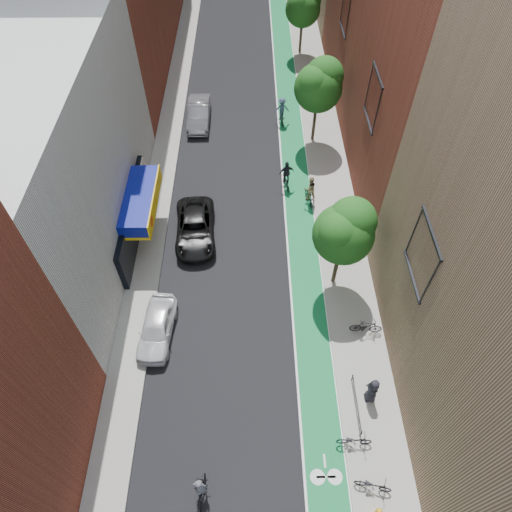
{
  "coord_description": "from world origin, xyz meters",
  "views": [
    {
      "loc": [
        0.71,
        -6.17,
        22.69
      ],
      "look_at": [
        0.92,
        10.89,
        1.5
      ],
      "focal_mm": 32.0,
      "sensor_mm": 36.0,
      "label": 1
    }
  ],
  "objects_px": {
    "pedestrian": "(372,390)",
    "cyclist_lane_mid": "(287,177)",
    "cyclist_lead": "(201,491)",
    "parked_car_black": "(195,228)",
    "cyclist_lane_far": "(282,112)",
    "parked_car_white": "(157,328)",
    "parked_car_silver": "(199,114)",
    "cyclist_lane_near": "(310,192)"
  },
  "relations": [
    {
      "from": "parked_car_white",
      "to": "pedestrian",
      "type": "distance_m",
      "value": 11.81
    },
    {
      "from": "parked_car_silver",
      "to": "cyclist_lane_far",
      "type": "bearing_deg",
      "value": -0.92
    },
    {
      "from": "cyclist_lane_far",
      "to": "pedestrian",
      "type": "distance_m",
      "value": 24.09
    },
    {
      "from": "cyclist_lead",
      "to": "parked_car_black",
      "type": "bearing_deg",
      "value": -80.03
    },
    {
      "from": "parked_car_black",
      "to": "cyclist_lead",
      "type": "distance_m",
      "value": 15.62
    },
    {
      "from": "cyclist_lead",
      "to": "parked_car_silver",
      "type": "bearing_deg",
      "value": -81.04
    },
    {
      "from": "cyclist_lane_mid",
      "to": "pedestrian",
      "type": "relative_size",
      "value": 1.23
    },
    {
      "from": "parked_car_white",
      "to": "parked_car_silver",
      "type": "bearing_deg",
      "value": 91.65
    },
    {
      "from": "cyclist_lane_near",
      "to": "parked_car_black",
      "type": "bearing_deg",
      "value": 8.77
    },
    {
      "from": "parked_car_black",
      "to": "cyclist_lead",
      "type": "relative_size",
      "value": 2.61
    },
    {
      "from": "parked_car_black",
      "to": "cyclist_lead",
      "type": "height_order",
      "value": "cyclist_lead"
    },
    {
      "from": "parked_car_white",
      "to": "cyclist_lane_far",
      "type": "bearing_deg",
      "value": 73.1
    },
    {
      "from": "parked_car_silver",
      "to": "pedestrian",
      "type": "xyz_separation_m",
      "value": [
        10.16,
        -23.92,
        0.24
      ]
    },
    {
      "from": "cyclist_lane_near",
      "to": "pedestrian",
      "type": "height_order",
      "value": "cyclist_lane_near"
    },
    {
      "from": "parked_car_black",
      "to": "cyclist_lead",
      "type": "bearing_deg",
      "value": -89.02
    },
    {
      "from": "parked_car_white",
      "to": "cyclist_lead",
      "type": "xyz_separation_m",
      "value": [
        2.95,
        -8.19,
        -0.03
      ]
    },
    {
      "from": "cyclist_lane_mid",
      "to": "pedestrian",
      "type": "height_order",
      "value": "cyclist_lane_mid"
    },
    {
      "from": "cyclist_lead",
      "to": "cyclist_lane_far",
      "type": "xyz_separation_m",
      "value": [
        4.88,
        28.19,
        0.28
      ]
    },
    {
      "from": "cyclist_lead",
      "to": "pedestrian",
      "type": "bearing_deg",
      "value": -147.13
    },
    {
      "from": "cyclist_lead",
      "to": "cyclist_lane_near",
      "type": "bearing_deg",
      "value": -103.82
    },
    {
      "from": "parked_car_black",
      "to": "cyclist_lane_near",
      "type": "xyz_separation_m",
      "value": [
        7.7,
        3.07,
        0.19
      ]
    },
    {
      "from": "parked_car_black",
      "to": "cyclist_lane_far",
      "type": "height_order",
      "value": "cyclist_lane_far"
    },
    {
      "from": "cyclist_lane_near",
      "to": "cyclist_lane_mid",
      "type": "relative_size",
      "value": 0.99
    },
    {
      "from": "pedestrian",
      "to": "parked_car_silver",
      "type": "bearing_deg",
      "value": -165.38
    },
    {
      "from": "cyclist_lead",
      "to": "pedestrian",
      "type": "xyz_separation_m",
      "value": [
        8.2,
        4.34,
        0.35
      ]
    },
    {
      "from": "cyclist_lead",
      "to": "cyclist_lane_near",
      "type": "height_order",
      "value": "cyclist_lane_near"
    },
    {
      "from": "cyclist_lane_near",
      "to": "cyclist_lane_mid",
      "type": "xyz_separation_m",
      "value": [
        -1.5,
        1.63,
        -0.04
      ]
    },
    {
      "from": "cyclist_lane_mid",
      "to": "pedestrian",
      "type": "xyz_separation_m",
      "value": [
        3.36,
        -15.92,
        0.14
      ]
    },
    {
      "from": "cyclist_lane_far",
      "to": "pedestrian",
      "type": "relative_size",
      "value": 1.22
    },
    {
      "from": "parked_car_black",
      "to": "pedestrian",
      "type": "height_order",
      "value": "pedestrian"
    },
    {
      "from": "parked_car_white",
      "to": "parked_car_black",
      "type": "height_order",
      "value": "parked_car_black"
    },
    {
      "from": "parked_car_white",
      "to": "cyclist_lane_far",
      "type": "height_order",
      "value": "cyclist_lane_far"
    },
    {
      "from": "pedestrian",
      "to": "cyclist_lane_mid",
      "type": "bearing_deg",
      "value": -176.49
    },
    {
      "from": "parked_car_silver",
      "to": "cyclist_lane_mid",
      "type": "height_order",
      "value": "cyclist_lane_mid"
    },
    {
      "from": "parked_car_white",
      "to": "pedestrian",
      "type": "relative_size",
      "value": 2.39
    },
    {
      "from": "cyclist_lane_mid",
      "to": "cyclist_lane_far",
      "type": "height_order",
      "value": "cyclist_lane_mid"
    },
    {
      "from": "cyclist_lead",
      "to": "cyclist_lane_far",
      "type": "distance_m",
      "value": 28.61
    },
    {
      "from": "parked_car_black",
      "to": "cyclist_lane_mid",
      "type": "xyz_separation_m",
      "value": [
        6.2,
        4.7,
        0.15
      ]
    },
    {
      "from": "pedestrian",
      "to": "parked_car_white",
      "type": "bearing_deg",
      "value": -117.43
    },
    {
      "from": "parked_car_white",
      "to": "parked_car_silver",
      "type": "distance_m",
      "value": 20.1
    },
    {
      "from": "parked_car_white",
      "to": "parked_car_black",
      "type": "relative_size",
      "value": 0.79
    },
    {
      "from": "parked_car_white",
      "to": "cyclist_lane_mid",
      "type": "distance_m",
      "value": 14.37
    }
  ]
}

